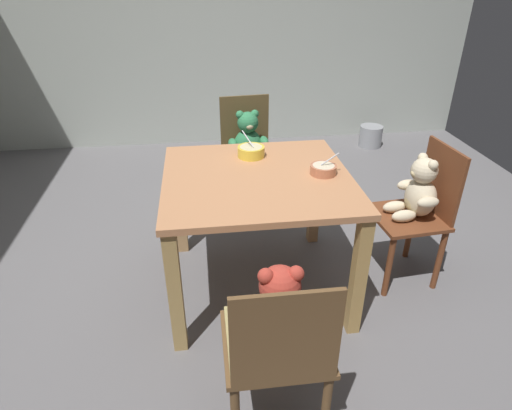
# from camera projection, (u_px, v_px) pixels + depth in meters

# --- Properties ---
(ground_plane) EXTENTS (5.20, 5.20, 0.04)m
(ground_plane) POSITION_uv_depth(u_px,v_px,m) (257.00, 286.00, 2.69)
(ground_plane) COLOR slate
(dining_table) EXTENTS (1.00, 0.98, 0.74)m
(dining_table) POSITION_uv_depth(u_px,v_px,m) (257.00, 195.00, 2.38)
(dining_table) COLOR #B87B51
(dining_table) RESTS_ON ground_plane
(teddy_chair_near_front) EXTENTS (0.41, 0.40, 0.84)m
(teddy_chair_near_front) POSITION_uv_depth(u_px,v_px,m) (278.00, 329.00, 1.62)
(teddy_chair_near_front) COLOR brown
(teddy_chair_near_front) RESTS_ON ground_plane
(teddy_chair_far_center) EXTENTS (0.43, 0.42, 0.89)m
(teddy_chair_far_center) POSITION_uv_depth(u_px,v_px,m) (248.00, 146.00, 3.22)
(teddy_chair_far_center) COLOR brown
(teddy_chair_far_center) RESTS_ON ground_plane
(teddy_chair_near_right) EXTENTS (0.41, 0.42, 0.85)m
(teddy_chair_near_right) POSITION_uv_depth(u_px,v_px,m) (418.00, 200.00, 2.52)
(teddy_chair_near_right) COLOR brown
(teddy_chair_near_right) RESTS_ON ground_plane
(porridge_bowl_yellow_far_center) EXTENTS (0.16, 0.16, 0.14)m
(porridge_bowl_yellow_far_center) POSITION_uv_depth(u_px,v_px,m) (252.00, 151.00, 2.54)
(porridge_bowl_yellow_far_center) COLOR yellow
(porridge_bowl_yellow_far_center) RESTS_ON dining_table
(porridge_bowl_terracotta_near_right) EXTENTS (0.15, 0.14, 0.12)m
(porridge_bowl_terracotta_near_right) POSITION_uv_depth(u_px,v_px,m) (323.00, 169.00, 2.33)
(porridge_bowl_terracotta_near_right) COLOR #BB6F4E
(porridge_bowl_terracotta_near_right) RESTS_ON dining_table
(metal_pail) EXTENTS (0.24, 0.24, 0.22)m
(metal_pail) POSITION_uv_depth(u_px,v_px,m) (371.00, 136.00, 4.66)
(metal_pail) COLOR #93969B
(metal_pail) RESTS_ON ground_plane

